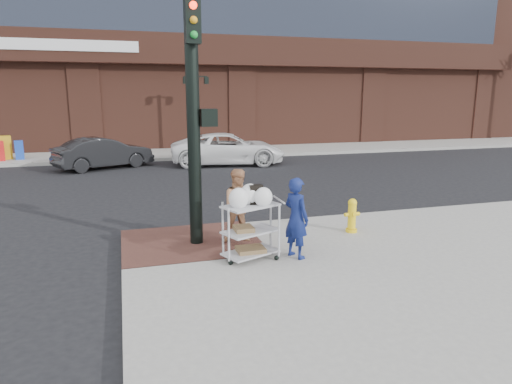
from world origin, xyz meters
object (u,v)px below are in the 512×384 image
object	(u,v)px
fire_hydrant	(352,215)
pedestrian_tan	(240,206)
woman_blue	(296,218)
sedan_dark	(104,153)
lamp_post	(196,105)
minivan_white	(228,149)
utility_cart	(251,226)
traffic_signal_pole	(194,111)

from	to	relation	value
fire_hydrant	pedestrian_tan	bearing A→B (deg)	179.28
woman_blue	sedan_dark	xyz separation A→B (m)	(-3.80, 13.02, -0.24)
lamp_post	woman_blue	xyz separation A→B (m)	(-0.85, -16.56, -1.71)
pedestrian_tan	sedan_dark	xyz separation A→B (m)	(-3.03, 11.84, -0.24)
minivan_white	utility_cart	size ratio (longest dim) A/B	3.69
traffic_signal_pole	woman_blue	size ratio (longest dim) A/B	3.29
woman_blue	sedan_dark	distance (m)	13.56
woman_blue	utility_cart	size ratio (longest dim) A/B	1.09
sedan_dark	fire_hydrant	bearing A→B (deg)	-179.68
pedestrian_tan	fire_hydrant	bearing A→B (deg)	4.76
traffic_signal_pole	lamp_post	bearing A→B (deg)	80.76
fire_hydrant	sedan_dark	bearing A→B (deg)	115.16
pedestrian_tan	sedan_dark	size ratio (longest dim) A/B	0.37
sedan_dark	fire_hydrant	world-z (taller)	sedan_dark
pedestrian_tan	sedan_dark	bearing A→B (deg)	109.84
minivan_white	fire_hydrant	distance (m)	11.47
woman_blue	fire_hydrant	distance (m)	2.14
lamp_post	utility_cart	distance (m)	16.60
woman_blue	pedestrian_tan	world-z (taller)	pedestrian_tan
minivan_white	utility_cart	distance (m)	12.70
lamp_post	pedestrian_tan	xyz separation A→B (m)	(-1.62, -15.38, -1.71)
utility_cart	pedestrian_tan	bearing A→B (deg)	86.43
woman_blue	fire_hydrant	size ratio (longest dim) A/B	2.00
traffic_signal_pole	minivan_white	bearing A→B (deg)	73.91
lamp_post	minivan_white	xyz separation A→B (m)	(0.78, -3.95, -1.90)
traffic_signal_pole	fire_hydrant	distance (m)	4.11
woman_blue	pedestrian_tan	bearing A→B (deg)	8.73
lamp_post	woman_blue	bearing A→B (deg)	-92.93
fire_hydrant	utility_cart	bearing A→B (deg)	-159.13
sedan_dark	utility_cart	xyz separation A→B (m)	(2.97, -12.86, 0.11)
lamp_post	minivan_white	world-z (taller)	lamp_post
traffic_signal_pole	woman_blue	bearing A→B (deg)	-39.23
minivan_white	lamp_post	bearing A→B (deg)	20.34
traffic_signal_pole	minivan_white	xyz separation A→B (m)	(3.25, 11.28, -2.12)
pedestrian_tan	lamp_post	bearing A→B (deg)	89.47
woman_blue	sedan_dark	bearing A→B (deg)	-8.24
woman_blue	minivan_white	world-z (taller)	woman_blue
lamp_post	traffic_signal_pole	size ratio (longest dim) A/B	0.80
sedan_dark	woman_blue	bearing A→B (deg)	171.44
lamp_post	fire_hydrant	world-z (taller)	lamp_post
lamp_post	sedan_dark	world-z (taller)	lamp_post
pedestrian_tan	fire_hydrant	size ratio (longest dim) A/B	2.01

